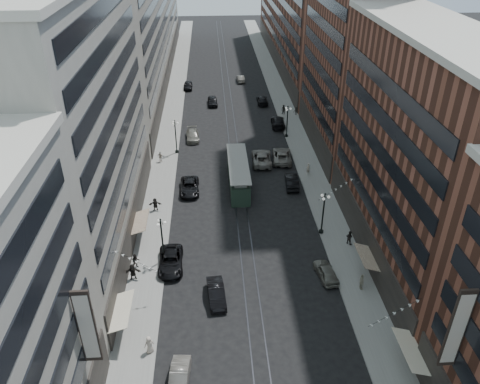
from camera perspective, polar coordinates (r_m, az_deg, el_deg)
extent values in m
plane|color=black|center=(80.17, -0.89, 6.52)|extent=(220.00, 220.00, 0.00)
cube|color=gray|center=(89.58, -8.35, 8.96)|extent=(4.00, 180.00, 0.15)
cube|color=gray|center=(90.42, 5.85, 9.34)|extent=(4.00, 180.00, 0.15)
cube|color=#2D2D33|center=(89.33, -1.68, 9.17)|extent=(0.12, 180.00, 0.02)
cube|color=#2D2D33|center=(89.38, -0.77, 9.19)|extent=(0.12, 180.00, 0.02)
cube|color=#9C988B|center=(51.56, -18.79, 7.41)|extent=(8.00, 36.00, 28.00)
cube|color=#9C988B|center=(111.56, -11.29, 20.02)|extent=(8.00, 90.00, 26.00)
cube|color=brown|center=(50.39, 20.71, 3.97)|extent=(8.00, 30.00, 24.00)
cube|color=brown|center=(72.88, 13.55, 20.57)|extent=(8.00, 26.00, 42.00)
cube|color=brown|center=(121.50, 6.49, 20.77)|extent=(8.00, 72.00, 24.00)
cylinder|color=black|center=(52.81, -9.21, -8.06)|extent=(0.56, 0.56, 0.30)
cylinder|color=black|center=(51.31, -9.43, -5.93)|extent=(0.18, 0.18, 5.20)
sphere|color=black|center=(49.70, -9.71, -3.35)|extent=(0.24, 0.24, 0.24)
sphere|color=white|center=(49.88, -9.15, -3.72)|extent=(0.36, 0.36, 0.36)
sphere|color=white|center=(50.27, -9.89, -3.48)|extent=(0.36, 0.36, 0.36)
sphere|color=white|center=(49.63, -9.96, -3.99)|extent=(0.36, 0.36, 0.36)
cylinder|color=black|center=(75.66, -7.70, 4.91)|extent=(0.56, 0.56, 0.30)
cylinder|color=black|center=(74.63, -7.83, 6.60)|extent=(0.18, 0.18, 5.20)
sphere|color=black|center=(73.53, -7.98, 8.59)|extent=(0.24, 0.24, 0.24)
sphere|color=white|center=(73.64, -7.61, 8.32)|extent=(0.36, 0.36, 0.36)
sphere|color=white|center=(74.06, -8.12, 8.41)|extent=(0.36, 0.36, 0.36)
sphere|color=white|center=(73.34, -8.16, 8.18)|extent=(0.36, 0.36, 0.36)
cylinder|color=black|center=(57.08, 9.86, -4.76)|extent=(0.56, 0.56, 0.30)
cylinder|color=black|center=(55.70, 10.08, -2.71)|extent=(0.18, 0.18, 5.20)
sphere|color=black|center=(54.22, 10.35, -0.25)|extent=(0.24, 0.24, 0.24)
sphere|color=white|center=(54.53, 10.77, -0.59)|extent=(0.36, 0.36, 0.36)
sphere|color=white|center=(54.70, 9.99, -0.41)|extent=(0.36, 0.36, 0.36)
sphere|color=white|center=(54.05, 10.17, -0.84)|extent=(0.36, 0.36, 0.36)
cylinder|color=black|center=(80.96, 5.67, 6.85)|extent=(0.56, 0.56, 0.30)
cylinder|color=black|center=(80.00, 5.76, 8.45)|extent=(0.18, 0.18, 5.20)
sphere|color=black|center=(78.97, 5.87, 10.33)|extent=(0.24, 0.24, 0.24)
sphere|color=white|center=(79.19, 6.18, 10.06)|extent=(0.36, 0.36, 0.36)
sphere|color=white|center=(79.44, 5.65, 10.16)|extent=(0.36, 0.36, 0.36)
sphere|color=white|center=(78.72, 5.73, 9.96)|extent=(0.36, 0.36, 0.36)
cube|color=#253B2D|center=(65.73, -0.21, 1.97)|extent=(2.54, 12.21, 2.64)
cube|color=gray|center=(64.96, -0.21, 3.22)|extent=(1.63, 11.19, 0.61)
cube|color=gray|center=(64.77, -0.22, 3.54)|extent=(2.75, 12.41, 0.15)
cylinder|color=black|center=(62.28, 0.05, -0.85)|extent=(2.34, 0.71, 0.71)
cylinder|color=black|center=(70.21, -0.44, 3.09)|extent=(2.34, 0.71, 0.71)
imported|color=slate|center=(41.14, -7.44, -21.61)|extent=(1.86, 4.42, 1.42)
imported|color=black|center=(51.65, -8.44, -8.33)|extent=(2.73, 5.66, 1.55)
imported|color=slate|center=(50.67, 10.44, -9.53)|extent=(2.27, 4.46, 1.46)
imported|color=black|center=(47.43, -2.90, -12.25)|extent=(2.03, 4.74, 1.52)
imported|color=#C0B09F|center=(43.32, -11.00, -17.79)|extent=(0.98, 0.77, 1.77)
imported|color=black|center=(51.93, -12.59, -8.23)|extent=(0.95, 0.71, 1.75)
imported|color=#9F9A83|center=(49.73, 14.61, -10.53)|extent=(0.52, 1.09, 1.84)
imported|color=black|center=(64.60, -6.15, 0.64)|extent=(2.66, 5.54, 1.52)
imported|color=#67665C|center=(79.99, -5.81, 6.88)|extent=(2.38, 5.25, 1.49)
imported|color=black|center=(104.78, -6.37, 12.78)|extent=(1.87, 4.58, 1.56)
imported|color=black|center=(65.90, 6.33, 1.33)|extent=(2.06, 5.00, 1.61)
imported|color=gray|center=(72.76, 5.12, 4.45)|extent=(3.43, 6.36, 1.70)
imported|color=black|center=(95.75, 2.73, 11.14)|extent=(2.13, 5.10, 1.47)
imported|color=black|center=(95.03, -3.37, 11.00)|extent=(2.07, 4.73, 1.59)
imported|color=#636058|center=(109.00, 0.08, 13.65)|extent=(1.76, 4.39, 1.42)
imported|color=black|center=(60.89, -10.30, -1.48)|extent=(1.64, 0.53, 1.76)
imported|color=#A59889|center=(72.79, -9.67, 4.26)|extent=(1.09, 0.78, 1.69)
imported|color=black|center=(55.54, 13.19, -5.40)|extent=(0.94, 0.92, 1.74)
imported|color=#C0B39F|center=(68.99, 8.29, 2.83)|extent=(0.75, 0.65, 1.74)
imported|color=black|center=(90.15, 6.86, 9.79)|extent=(1.05, 0.54, 1.56)
imported|color=gray|center=(71.84, 2.66, 4.20)|extent=(3.24, 6.42, 1.74)
imported|color=black|center=(85.12, 4.65, 8.53)|extent=(2.65, 5.84, 1.66)
imported|color=black|center=(90.07, 5.33, 9.96)|extent=(0.97, 0.98, 1.84)
imported|color=black|center=(50.57, -12.95, -9.45)|extent=(1.75, 0.65, 1.85)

